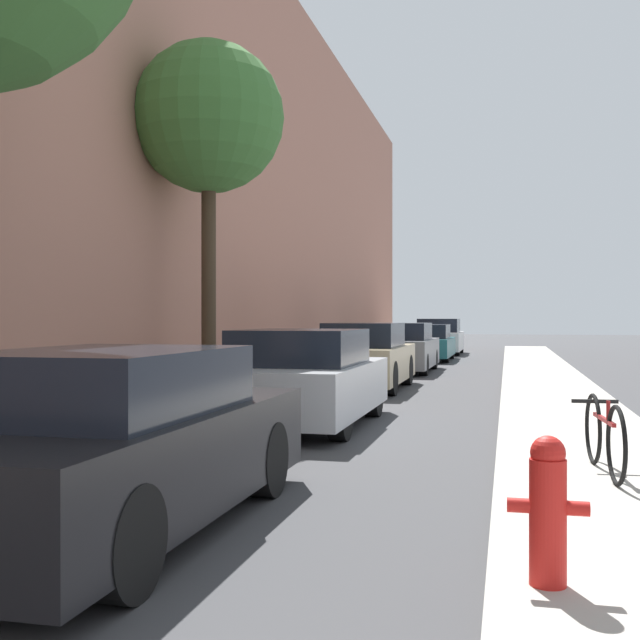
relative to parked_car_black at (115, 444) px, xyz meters
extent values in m
plane|color=#3D3D3F|center=(0.78, 9.70, -0.65)|extent=(120.00, 120.00, 0.00)
cube|color=#ADA89E|center=(-2.12, 9.70, -0.59)|extent=(2.00, 52.00, 0.12)
cube|color=#ADA89E|center=(3.68, 9.70, -0.59)|extent=(2.00, 52.00, 0.12)
cube|color=tan|center=(-3.47, 9.70, 4.75)|extent=(0.70, 52.00, 10.81)
cylinder|color=black|center=(-0.74, 1.34, -0.32)|extent=(0.22, 0.66, 0.66)
cylinder|color=black|center=(0.74, 1.34, -0.32)|extent=(0.22, 0.66, 0.66)
cylinder|color=black|center=(0.74, -1.27, -0.32)|extent=(0.22, 0.66, 0.66)
cube|color=black|center=(0.00, 0.04, -0.11)|extent=(1.68, 4.20, 0.71)
cube|color=black|center=(0.00, -0.13, 0.47)|extent=(1.48, 2.18, 0.46)
cylinder|color=black|center=(-0.89, 7.04, -0.29)|extent=(0.22, 0.72, 0.72)
cylinder|color=black|center=(0.72, 7.04, -0.29)|extent=(0.22, 0.72, 0.72)
cylinder|color=black|center=(-0.89, 4.51, -0.29)|extent=(0.22, 0.72, 0.72)
cylinder|color=black|center=(0.72, 4.51, -0.29)|extent=(0.22, 0.72, 0.72)
cube|color=silver|center=(-0.08, 5.78, -0.10)|extent=(1.84, 4.08, 0.71)
cube|color=black|center=(-0.08, 5.61, 0.51)|extent=(1.62, 2.12, 0.50)
cylinder|color=black|center=(-0.97, 12.96, -0.30)|extent=(0.22, 0.70, 0.70)
cylinder|color=black|center=(0.51, 12.96, -0.30)|extent=(0.22, 0.70, 0.70)
cylinder|color=black|center=(-0.97, 10.35, -0.30)|extent=(0.22, 0.70, 0.70)
cylinder|color=black|center=(0.51, 10.35, -0.30)|extent=(0.22, 0.70, 0.70)
cube|color=tan|center=(-0.23, 11.66, -0.08)|extent=(1.69, 4.20, 0.75)
cube|color=black|center=(-0.23, 11.49, 0.55)|extent=(1.48, 2.18, 0.51)
cylinder|color=black|center=(-1.01, 18.72, -0.35)|extent=(0.22, 0.61, 0.61)
cylinder|color=black|center=(0.60, 18.72, -0.35)|extent=(0.22, 0.61, 0.61)
cylinder|color=black|center=(-1.01, 15.95, -0.35)|extent=(0.22, 0.61, 0.61)
cylinder|color=black|center=(0.60, 15.95, -0.35)|extent=(0.22, 0.61, 0.61)
cube|color=slate|center=(-0.20, 17.33, -0.09)|extent=(1.83, 4.48, 0.78)
cube|color=black|center=(-0.20, 17.15, 0.53)|extent=(1.61, 2.33, 0.48)
cylinder|color=black|center=(-0.95, 24.85, -0.33)|extent=(0.22, 0.63, 0.63)
cylinder|color=black|center=(0.71, 24.85, -0.33)|extent=(0.22, 0.63, 0.63)
cylinder|color=black|center=(-0.95, 22.16, -0.33)|extent=(0.22, 0.63, 0.63)
cylinder|color=black|center=(0.71, 22.16, -0.33)|extent=(0.22, 0.63, 0.63)
cube|color=#1E6066|center=(-0.12, 23.50, -0.15)|extent=(1.88, 4.33, 0.65)
cube|color=black|center=(-0.12, 23.33, 0.43)|extent=(1.66, 2.25, 0.51)
cylinder|color=black|center=(-0.88, 29.86, -0.33)|extent=(0.22, 0.63, 0.63)
cylinder|color=black|center=(0.78, 29.86, -0.33)|extent=(0.22, 0.63, 0.63)
cylinder|color=black|center=(-0.88, 27.28, -0.33)|extent=(0.22, 0.63, 0.63)
cylinder|color=black|center=(0.78, 27.28, -0.33)|extent=(0.22, 0.63, 0.63)
cube|color=silver|center=(-0.05, 28.57, -0.08)|extent=(1.89, 4.17, 0.78)
cube|color=black|center=(-0.05, 28.40, 0.59)|extent=(1.66, 2.17, 0.57)
cylinder|color=#423323|center=(-2.18, 7.32, 1.56)|extent=(0.25, 0.25, 4.18)
sphere|color=#3D7033|center=(-2.18, 7.32, 4.37)|extent=(2.59, 2.59, 2.59)
cylinder|color=red|center=(3.02, -0.80, -0.19)|extent=(0.20, 0.20, 0.69)
sphere|color=red|center=(3.02, -0.80, 0.19)|extent=(0.19, 0.19, 0.19)
cylinder|color=red|center=(2.86, -0.80, -0.10)|extent=(0.13, 0.08, 0.08)
cylinder|color=red|center=(3.17, -0.80, -0.10)|extent=(0.13, 0.08, 0.08)
torus|color=black|center=(3.63, 2.96, -0.18)|extent=(0.10, 0.70, 0.70)
torus|color=black|center=(3.72, 1.94, -0.18)|extent=(0.10, 0.70, 0.70)
cube|color=maroon|center=(3.68, 2.45, -0.02)|extent=(0.11, 0.86, 0.04)
cylinder|color=maroon|center=(3.69, 2.27, 0.08)|extent=(0.04, 0.04, 0.19)
cube|color=black|center=(3.64, 2.88, 0.10)|extent=(0.44, 0.07, 0.04)
camera|label=1|loc=(2.80, -5.19, 0.93)|focal=43.69mm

